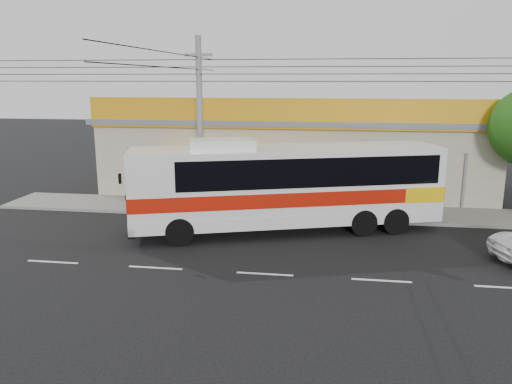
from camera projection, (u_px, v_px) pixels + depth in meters
ground at (273, 250)px, 19.90m from camera, size 120.00×120.00×0.00m
sidewalk at (286, 210)px, 25.67m from camera, size 30.00×3.20×0.15m
lane_markings at (265, 274)px, 17.49m from camera, size 50.00×0.12×0.01m
storefront_building at (294, 152)px, 30.52m from camera, size 22.60×9.20×5.70m
coach_bus at (291, 182)px, 22.02m from camera, size 13.81×6.92×4.19m
motorbike_red at (163, 198)px, 26.07m from camera, size 1.74×1.13×0.87m
motorbike_dark at (139, 196)px, 25.99m from camera, size 2.00×1.05×1.16m
utility_pole at (199, 69)px, 22.94m from camera, size 34.00×14.00×8.62m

